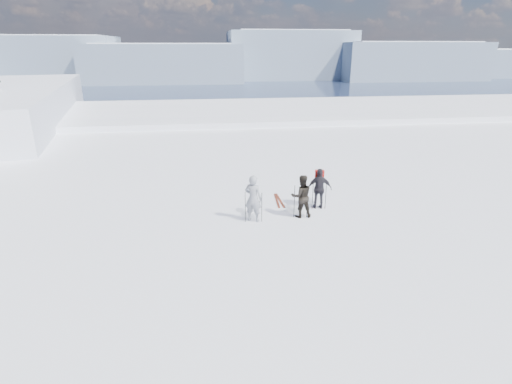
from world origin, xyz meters
TOP-DOWN VIEW (x-y plane):
  - lake_basin at (0.00, 30.00)m, footprint 820.00×820.00m
  - far_mountain_range at (29.60, 454.78)m, footprint 770.00×110.00m
  - skier_grey at (-1.55, 3.55)m, footprint 0.82×0.72m
  - skier_dark at (0.39, 3.71)m, footprint 0.87×0.69m
  - skier_pack at (1.36, 4.48)m, footprint 1.08×0.60m
  - backpack at (1.40, 4.73)m, footprint 0.40×0.27m
  - ski_poles at (0.05, 3.84)m, footprint 3.51×1.01m
  - skis_loose at (-0.17, 5.53)m, footprint 0.31×1.70m

SIDE VIEW (x-z plane):
  - far_mountain_range at x=29.60m, z-range -33.69..19.31m
  - lake_basin at x=0.00m, z-range -42.31..29.31m
  - skis_loose at x=-0.17m, z-range 0.00..0.03m
  - ski_poles at x=0.05m, z-range -0.05..1.29m
  - skier_pack at x=1.36m, z-range 0.00..1.74m
  - skier_dark at x=0.39m, z-range 0.00..1.75m
  - skier_grey at x=-1.55m, z-range 0.00..1.88m
  - backpack at x=1.40m, z-range 1.74..2.26m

